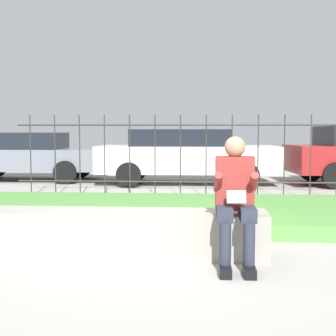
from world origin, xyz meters
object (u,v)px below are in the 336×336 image
stone_bench (126,235)px  car_parked_center (186,155)px  car_parked_left (26,155)px  person_seated_reader (235,195)px

stone_bench → car_parked_center: bearing=86.5°
stone_bench → car_parked_center: car_parked_center is taller
car_parked_left → car_parked_center: 4.41m
person_seated_reader → car_parked_left: bearing=123.0°
stone_bench → car_parked_center: (0.42, 6.99, 0.53)m
stone_bench → person_seated_reader: size_ratio=2.34×
stone_bench → person_seated_reader: bearing=-14.9°
stone_bench → car_parked_center: size_ratio=0.66×
stone_bench → car_parked_left: size_ratio=0.73×
stone_bench → car_parked_left: bearing=117.7°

